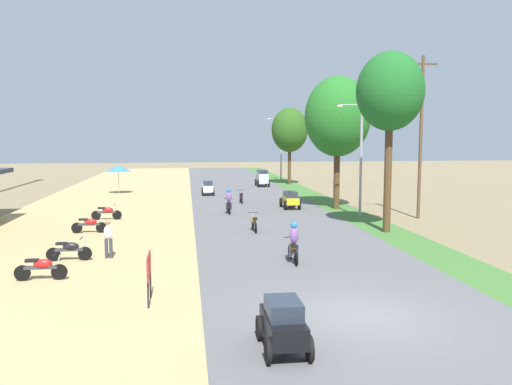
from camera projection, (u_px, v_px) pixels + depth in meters
The scene contains 23 objects.
ground_plane at pixel (364, 319), 14.55m from camera, with size 180.00×180.00×0.00m, color #7A6B4C.
road_strip at pixel (365, 317), 14.54m from camera, with size 9.00×140.00×0.08m, color #565659.
parked_motorbike_nearest at pixel (41, 267), 18.17m from camera, with size 1.80×0.54×0.94m.
parked_motorbike_second at pixel (70, 249), 21.04m from camera, with size 1.80×0.54×0.94m.
parked_motorbike_third at pixel (90, 224), 27.12m from camera, with size 1.80×0.54×0.94m.
parked_motorbike_fourth at pixel (107, 212), 31.46m from camera, with size 1.80×0.54×0.94m.
street_signboard at pixel (149, 269), 15.64m from camera, with size 0.06×1.30×1.50m.
vendor_umbrella at pixel (118, 168), 45.65m from camera, with size 2.20×2.20×2.52m.
pedestrian_on_shoulder at pixel (108, 237), 21.46m from camera, with size 0.37×0.26×1.62m.
median_tree_nearest at pixel (390, 93), 26.73m from camera, with size 3.47×3.47×9.37m.
median_tree_second at pixel (338, 117), 35.69m from camera, with size 4.52×4.52×9.14m.
median_tree_third at pixel (290, 130), 54.25m from camera, with size 3.79×3.79×8.02m.
streetlamp_near at pixel (361, 151), 31.98m from camera, with size 3.16×0.20×7.08m.
streetlamp_mid at pixel (281, 144), 58.83m from camera, with size 3.16×0.20×7.21m.
utility_pole_near at pixel (421, 135), 31.86m from camera, with size 1.80×0.20×9.95m.
car_hatchback_black at pixel (283, 323), 12.15m from camera, with size 1.04×2.00×1.23m.
car_sedan_yellow at pixel (290, 199), 36.30m from camera, with size 1.10×2.26×1.19m.
car_hatchback_white at pixel (208, 187), 44.57m from camera, with size 1.04×2.00×1.23m.
car_van_silver at pixel (262, 177), 52.35m from camera, with size 1.19×2.41×1.67m.
motorbike_foreground_rider at pixel (293, 243), 20.63m from camera, with size 0.54×1.80×1.66m.
motorbike_ahead_second at pixel (254, 222), 27.56m from camera, with size 0.54×1.80×0.94m.
motorbike_ahead_third at pixel (229, 202), 33.80m from camera, with size 0.54×1.80×1.66m.
motorbike_ahead_fourth at pixel (241, 196), 39.30m from camera, with size 0.54×1.80×0.94m.
Camera 1 is at (-4.89, -13.56, 5.08)m, focal length 36.51 mm.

